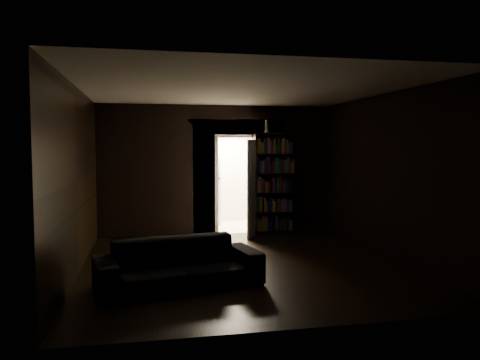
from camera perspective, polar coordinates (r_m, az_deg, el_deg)
The scene contains 9 objects.
ground at distance 7.67m, azimuth 0.13°, elevation -10.27°, with size 5.50×5.50×0.00m, color black.
room_walls at distance 8.49m, azimuth -1.38°, elevation 2.60°, with size 5.02×5.61×2.84m.
kitchen_alcove at distance 11.35m, azimuth -1.30°, elevation 0.56°, with size 2.20×1.80×2.60m.
sofa at distance 6.45m, azimuth -7.44°, elevation -9.17°, with size 2.20×0.95×0.85m, color black.
bookshelf at distance 10.24m, azimuth 4.14°, elevation -0.44°, with size 0.90×0.32×2.20m, color black.
refrigerator at distance 11.53m, azimuth -4.44°, elevation -1.31°, with size 0.74×0.68×1.65m, color white.
door at distance 9.94m, azimuth 1.71°, elevation -0.99°, with size 0.85×0.05×2.05m, color white.
figurine at distance 10.12m, azimuth 3.23°, elevation 6.54°, with size 0.09×0.09×0.28m, color silver.
bottles at distance 11.48m, azimuth -4.76°, elevation 3.41°, with size 0.62×0.08×0.25m, color black.
Camera 1 is at (-1.48, -7.28, 1.89)m, focal length 35.00 mm.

